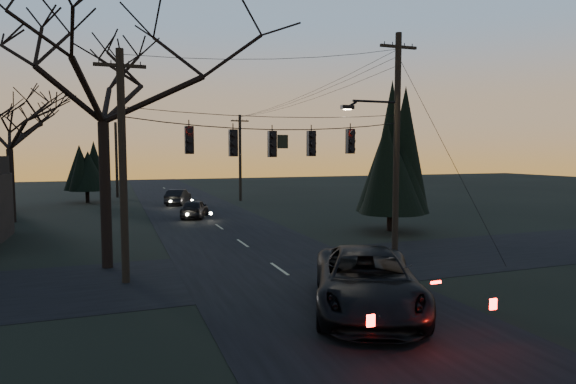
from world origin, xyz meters
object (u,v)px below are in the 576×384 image
object	(u,v)px
evergreen_right	(391,153)
sedan_oncoming_b	(178,197)
utility_pole_right	(395,259)
suv_near	(367,281)
utility_pole_left	(126,283)
utility_pole_far_l	(118,197)
sedan_oncoming_a	(195,209)
utility_pole_far_r	(240,201)
bare_tree_left	(101,62)

from	to	relation	value
evergreen_right	sedan_oncoming_b	size ratio (longest dim) A/B	1.95
utility_pole_right	suv_near	size ratio (longest dim) A/B	1.52
utility_pole_right	utility_pole_left	distance (m)	11.50
utility_pole_far_l	sedan_oncoming_a	bearing A→B (deg)	-74.79
utility_pole_right	evergreen_right	world-z (taller)	evergreen_right
utility_pole_left	evergreen_right	world-z (taller)	evergreen_right
utility_pole_far_r	sedan_oncoming_b	xyz separation A→B (m)	(-6.30, -1.61, 0.70)
suv_near	sedan_oncoming_a	size ratio (longest dim) A/B	1.64
bare_tree_left	evergreen_right	world-z (taller)	bare_tree_left
utility_pole_right	sedan_oncoming_a	bearing A→B (deg)	110.47
utility_pole_right	utility_pole_left	world-z (taller)	utility_pole_right
sedan_oncoming_b	suv_near	bearing A→B (deg)	114.19
utility_pole_left	evergreen_right	distance (m)	17.64
utility_pole_right	suv_near	xyz separation A→B (m)	(-4.70, -5.84, 0.91)
utility_pole_left	suv_near	world-z (taller)	utility_pole_left
evergreen_right	utility_pole_far_r	bearing A→B (deg)	100.79
utility_pole_left	sedan_oncoming_a	size ratio (longest dim) A/B	2.12
bare_tree_left	suv_near	distance (m)	13.63
utility_pole_far_r	utility_pole_far_l	size ratio (longest dim) A/B	1.06
sedan_oncoming_a	evergreen_right	bearing A→B (deg)	155.27
utility_pole_far_l	suv_near	bearing A→B (deg)	-80.77
utility_pole_left	utility_pole_far_r	bearing A→B (deg)	67.67
utility_pole_far_r	suv_near	xyz separation A→B (m)	(-4.70, -33.84, 0.91)
utility_pole_far_l	sedan_oncoming_b	distance (m)	10.95
utility_pole_right	sedan_oncoming_b	world-z (taller)	utility_pole_right
utility_pole_left	utility_pole_far_r	xyz separation A→B (m)	(11.50, 28.00, 0.00)
utility_pole_far_r	evergreen_right	distance (m)	22.01
utility_pole_right	sedan_oncoming_a	world-z (taller)	utility_pole_right
utility_pole_far_l	bare_tree_left	bearing A→B (deg)	-91.15
utility_pole_far_r	utility_pole_far_l	bearing A→B (deg)	145.18
utility_pole_left	evergreen_right	size ratio (longest dim) A/B	1.02
bare_tree_left	suv_near	xyz separation A→B (m)	(7.47, -8.56, -7.54)
utility_pole_left	utility_pole_far_r	world-z (taller)	same
utility_pole_left	evergreen_right	xyz separation A→B (m)	(15.52, 6.89, 4.76)
utility_pole_left	sedan_oncoming_b	bearing A→B (deg)	78.85
utility_pole_left	utility_pole_far_l	world-z (taller)	utility_pole_left
evergreen_right	sedan_oncoming_a	xyz separation A→B (m)	(-10.32, 9.99, -4.07)
sedan_oncoming_a	sedan_oncoming_b	world-z (taller)	sedan_oncoming_b
evergreen_right	suv_near	size ratio (longest dim) A/B	1.27
utility_pole_left	utility_pole_far_l	distance (m)	36.00
sedan_oncoming_a	utility_pole_right	bearing A→B (deg)	129.79
bare_tree_left	evergreen_right	size ratio (longest dim) A/B	1.45
bare_tree_left	suv_near	bearing A→B (deg)	-48.90
suv_near	sedan_oncoming_a	xyz separation A→B (m)	(-1.60, 22.72, -0.23)
evergreen_right	suv_near	bearing A→B (deg)	-124.41
utility_pole_right	utility_pole_far_r	bearing A→B (deg)	90.00
utility_pole_left	bare_tree_left	size ratio (longest dim) A/B	0.70
utility_pole_right	utility_pole_far_l	bearing A→B (deg)	107.72
utility_pole_far_r	sedan_oncoming_b	distance (m)	6.54
utility_pole_far_l	evergreen_right	size ratio (longest dim) A/B	0.96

